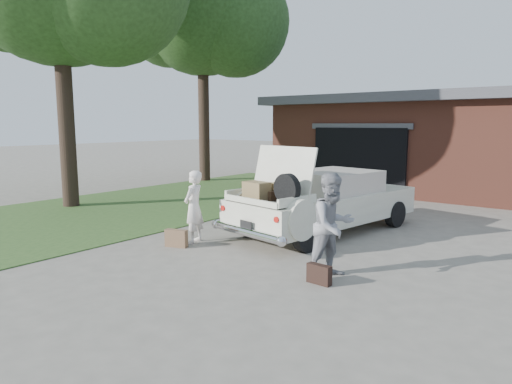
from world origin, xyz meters
The scene contains 9 objects.
ground centered at (0.00, 0.00, 0.00)m, with size 90.00×90.00×0.00m, color gray.
grass_strip centered at (-5.50, 3.00, 0.01)m, with size 6.00×16.00×0.02m, color #2D4C1E.
house centered at (0.98, 11.47, 1.67)m, with size 12.80×7.80×3.30m.
tree_back centered at (-8.10, 7.61, 6.70)m, with size 6.41×5.57×9.79m.
sedan centered at (0.24, 2.70, 0.68)m, with size 2.50×4.84×1.89m.
woman_left centered at (-1.34, 0.33, 0.71)m, with size 0.52×0.34×1.43m, color white.
woman_right centered at (1.80, 0.18, 0.80)m, with size 0.78×0.61×1.61m, color gray.
suitcase_left centered at (-1.36, -0.12, 0.17)m, with size 0.43×0.14×0.34m, color brown.
suitcase_right centered at (1.82, -0.22, 0.15)m, with size 0.38×0.12×0.29m, color black.
Camera 1 is at (5.04, -5.85, 2.33)m, focal length 32.00 mm.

